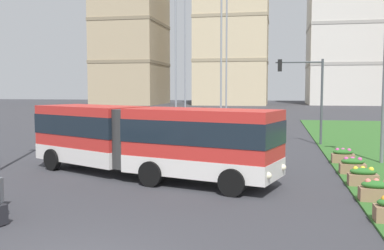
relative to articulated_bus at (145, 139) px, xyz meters
name	(u,v)px	position (x,y,z in m)	size (l,w,h in m)	color
articulated_bus	(145,139)	(0.00, 0.00, 0.00)	(11.83, 6.64, 3.00)	red
car_navy_sedan	(127,132)	(-4.71, 11.13, -0.90)	(4.47, 2.17, 1.58)	#19234C
rolling_suitcase	(0,215)	(-1.98, -7.30, -1.34)	(0.33, 0.41, 0.97)	#232328
flower_planter_2	(377,190)	(8.83, -2.71, -1.23)	(1.10, 0.56, 0.74)	#937051
flower_planter_3	(363,176)	(8.83, -0.33, -1.23)	(1.10, 0.56, 0.74)	#937051
flower_planter_4	(353,166)	(8.83, 2.07, -1.23)	(1.10, 0.56, 0.74)	#937051
flower_planter_5	(343,156)	(8.83, 4.97, -1.23)	(1.10, 0.56, 0.74)	#937051
traffic_light_far_right	(306,87)	(7.42, 12.31, 2.27)	(3.14, 0.28, 5.74)	#474C51
apartment_tower_west	(131,25)	(-28.67, 83.21, 16.95)	(14.53, 18.56, 37.16)	tan
apartment_tower_westcentre	(232,21)	(-4.87, 84.36, 17.46)	(16.36, 14.42, 38.19)	beige
apartment_tower_centre	(346,29)	(21.03, 91.32, 15.97)	(17.12, 17.78, 35.21)	silver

